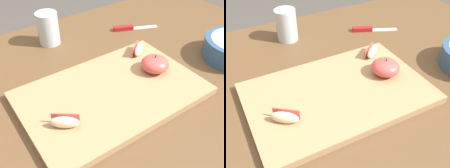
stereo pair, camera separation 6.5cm
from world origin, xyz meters
TOP-DOWN VIEW (x-y plane):
  - dining_table at (0.00, 0.00)m, footprint 1.45×0.81m
  - cutting_board at (0.03, -0.08)m, footprint 0.45×0.29m
  - apple_half_skin_up at (0.18, -0.08)m, footprint 0.08×0.08m
  - apple_wedge_near_knife at (-0.12, -0.12)m, footprint 0.06×0.06m
  - apple_wedge_front at (0.20, 0.02)m, footprint 0.06×0.06m
  - paring_knife at (0.29, 0.18)m, footprint 0.15×0.08m
  - drinking_glass_water at (0.02, 0.26)m, footprint 0.07×0.07m

SIDE VIEW (x-z plane):
  - dining_table at x=0.00m, z-range 0.28..1.04m
  - paring_knife at x=0.29m, z-range 0.76..0.77m
  - cutting_board at x=0.03m, z-range 0.76..0.78m
  - apple_wedge_near_knife at x=-0.12m, z-range 0.78..0.81m
  - apple_wedge_front at x=0.20m, z-range 0.78..0.81m
  - apple_half_skin_up at x=0.18m, z-range 0.78..0.82m
  - drinking_glass_water at x=0.02m, z-range 0.76..0.87m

